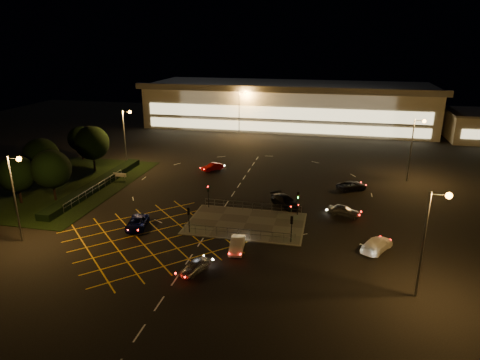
% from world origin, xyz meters
% --- Properties ---
extents(ground, '(180.00, 180.00, 0.00)m').
position_xyz_m(ground, '(0.00, 0.00, 0.00)').
color(ground, black).
rests_on(ground, ground).
extents(pedestrian_island, '(14.00, 9.00, 0.12)m').
position_xyz_m(pedestrian_island, '(2.00, -2.00, 0.06)').
color(pedestrian_island, '#4C4944').
rests_on(pedestrian_island, ground).
extents(grass_verge, '(18.00, 30.00, 0.08)m').
position_xyz_m(grass_verge, '(-28.00, 6.00, 0.04)').
color(grass_verge, black).
rests_on(grass_verge, ground).
extents(hedge, '(2.00, 26.00, 1.00)m').
position_xyz_m(hedge, '(-23.00, 6.00, 0.50)').
color(hedge, black).
rests_on(hedge, ground).
extents(supermarket, '(72.00, 26.50, 10.50)m').
position_xyz_m(supermarket, '(0.00, 61.95, 5.31)').
color(supermarket, beige).
rests_on(supermarket, ground).
extents(streetlight_sw, '(1.78, 0.56, 10.03)m').
position_xyz_m(streetlight_sw, '(-21.56, -12.00, 6.56)').
color(streetlight_sw, slate).
rests_on(streetlight_sw, ground).
extents(streetlight_se, '(1.78, 0.56, 10.03)m').
position_xyz_m(streetlight_se, '(20.44, -14.00, 6.56)').
color(streetlight_se, slate).
rests_on(streetlight_se, ground).
extents(streetlight_nw, '(1.78, 0.56, 10.03)m').
position_xyz_m(streetlight_nw, '(-23.56, 18.00, 6.56)').
color(streetlight_nw, slate).
rests_on(streetlight_nw, ground).
extents(streetlight_ne, '(1.78, 0.56, 10.03)m').
position_xyz_m(streetlight_ne, '(24.44, 20.00, 6.56)').
color(streetlight_ne, slate).
rests_on(streetlight_ne, ground).
extents(streetlight_far_left, '(1.78, 0.56, 10.03)m').
position_xyz_m(streetlight_far_left, '(-9.56, 48.00, 6.56)').
color(streetlight_far_left, slate).
rests_on(streetlight_far_left, ground).
extents(streetlight_far_right, '(1.78, 0.56, 10.03)m').
position_xyz_m(streetlight_far_right, '(30.44, 50.00, 6.56)').
color(streetlight_far_right, slate).
rests_on(streetlight_far_right, ground).
extents(signal_sw, '(0.28, 0.30, 3.15)m').
position_xyz_m(signal_sw, '(-4.00, -5.99, 2.37)').
color(signal_sw, black).
rests_on(signal_sw, pedestrian_island).
extents(signal_se, '(0.28, 0.30, 3.15)m').
position_xyz_m(signal_se, '(8.00, -5.99, 2.37)').
color(signal_se, black).
rests_on(signal_se, pedestrian_island).
extents(signal_nw, '(0.28, 0.30, 3.15)m').
position_xyz_m(signal_nw, '(-4.00, 1.99, 2.37)').
color(signal_nw, black).
rests_on(signal_nw, pedestrian_island).
extents(signal_ne, '(0.28, 0.30, 3.15)m').
position_xyz_m(signal_ne, '(8.00, 1.99, 2.37)').
color(signal_ne, black).
rests_on(signal_ne, pedestrian_island).
extents(tree_a, '(5.04, 5.04, 6.86)m').
position_xyz_m(tree_a, '(-30.00, -2.00, 4.33)').
color(tree_a, black).
rests_on(tree_a, ground).
extents(tree_b, '(5.40, 5.40, 7.35)m').
position_xyz_m(tree_b, '(-32.00, 6.00, 4.64)').
color(tree_b, black).
rests_on(tree_b, ground).
extents(tree_c, '(5.76, 5.76, 7.84)m').
position_xyz_m(tree_c, '(-28.00, 14.00, 4.95)').
color(tree_c, black).
rests_on(tree_c, ground).
extents(tree_d, '(4.68, 4.68, 6.37)m').
position_xyz_m(tree_d, '(-34.00, 20.00, 4.02)').
color(tree_d, black).
rests_on(tree_d, ground).
extents(tree_e, '(5.40, 5.40, 7.35)m').
position_xyz_m(tree_e, '(-26.00, 0.00, 4.64)').
color(tree_e, black).
rests_on(tree_e, ground).
extents(car_near_silver, '(2.79, 3.98, 1.26)m').
position_xyz_m(car_near_silver, '(-0.59, -14.33, 0.63)').
color(car_near_silver, '#9EA0A5').
rests_on(car_near_silver, ground).
extents(car_queue_white, '(1.85, 4.20, 1.34)m').
position_xyz_m(car_queue_white, '(2.47, -9.00, 0.67)').
color(car_queue_white, silver).
rests_on(car_queue_white, ground).
extents(car_left_blue, '(3.13, 5.08, 1.31)m').
position_xyz_m(car_left_blue, '(-10.65, -5.98, 0.66)').
color(car_left_blue, '#0B1147').
rests_on(car_left_blue, ground).
extents(car_far_dkgrey, '(4.88, 5.01, 1.44)m').
position_xyz_m(car_far_dkgrey, '(6.05, 5.00, 0.72)').
color(car_far_dkgrey, black).
rests_on(car_far_dkgrey, ground).
extents(car_right_silver, '(4.39, 2.57, 1.40)m').
position_xyz_m(car_right_silver, '(13.87, 3.27, 0.70)').
color(car_right_silver, '#9DA0A4').
rests_on(car_right_silver, ground).
extents(car_circ_red, '(3.51, 3.73, 1.25)m').
position_xyz_m(car_circ_red, '(-8.18, 18.64, 0.63)').
color(car_circ_red, maroon).
rests_on(car_circ_red, ground).
extents(car_east_grey, '(5.14, 4.46, 1.31)m').
position_xyz_m(car_east_grey, '(15.18, 13.71, 0.66)').
color(car_east_grey, black).
rests_on(car_east_grey, ground).
extents(car_approach_white, '(4.21, 5.23, 1.42)m').
position_xyz_m(car_approach_white, '(17.26, -5.72, 0.71)').
color(car_approach_white, silver).
rests_on(car_approach_white, ground).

